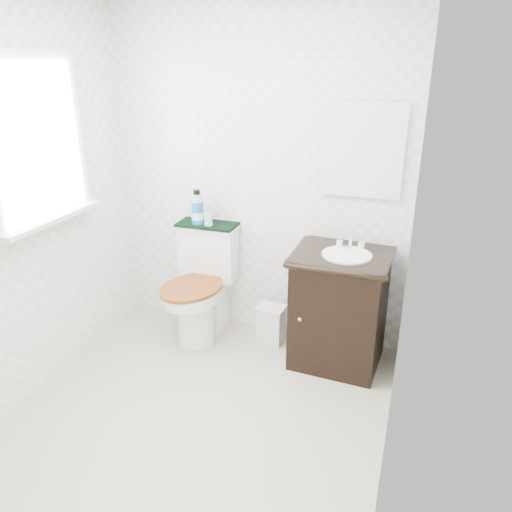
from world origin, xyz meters
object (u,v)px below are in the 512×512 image
Objects in this scene: vanity at (339,307)px; mouthwash_bottle at (197,208)px; toilet at (203,290)px; trash_bin at (271,324)px; cup at (208,220)px.

mouthwash_bottle is (-1.11, 0.16, 0.55)m from vanity.
vanity reaches higher than toilet.
cup reaches higher than trash_bin.
toilet is 0.54m from cup.
vanity is at bearing -8.32° from mouthwash_bottle.
cup is at bearing -7.20° from mouthwash_bottle.
mouthwash_bottle reaches higher than toilet.
mouthwash_bottle is at bearing 172.80° from cup.
trash_bin is 1.15× the size of mouthwash_bottle.
toilet is 0.58m from trash_bin.
trash_bin is at bearing -6.23° from mouthwash_bottle.
toilet is 0.62m from mouthwash_bottle.
vanity is 10.93× the size of cup.
trash_bin is 0.91m from cup.
toilet reaches higher than trash_bin.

